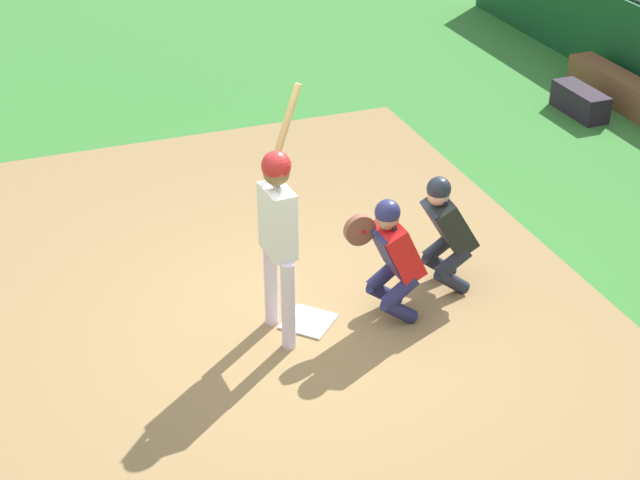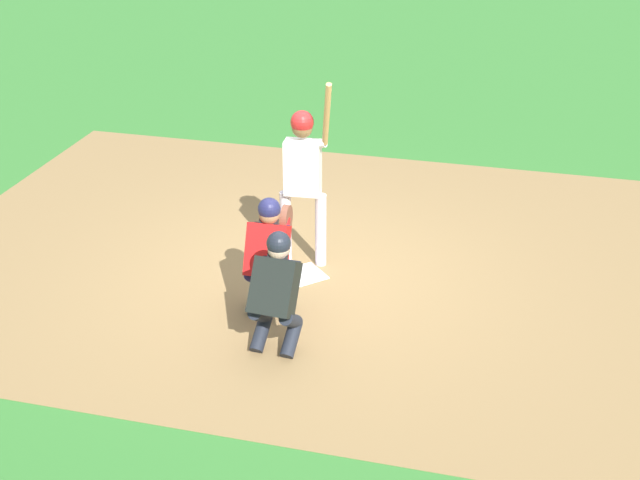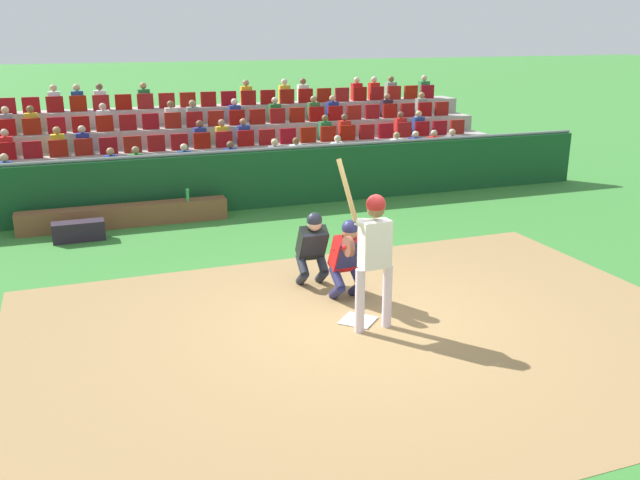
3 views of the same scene
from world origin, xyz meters
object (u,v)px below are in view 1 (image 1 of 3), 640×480
(batter_at_plate, at_px, (278,224))
(catcher_crouching, at_px, (391,252))
(home_plate_marker, at_px, (308,321))
(home_plate_umpire, at_px, (446,227))
(equipment_duffel_bag, at_px, (580,101))

(batter_at_plate, relative_size, catcher_crouching, 1.80)
(home_plate_marker, bearing_deg, catcher_crouching, -100.64)
(batter_at_plate, distance_m, home_plate_umpire, 1.86)
(batter_at_plate, xyz_separation_m, catcher_crouching, (-0.07, -1.07, -0.46))
(home_plate_marker, xyz_separation_m, catcher_crouching, (-0.14, -0.77, 0.70))
(catcher_crouching, distance_m, home_plate_umpire, 0.77)
(home_plate_marker, bearing_deg, batter_at_plate, 104.05)
(home_plate_marker, xyz_separation_m, batter_at_plate, (-0.08, 0.30, 1.16))
(batter_at_plate, bearing_deg, catcher_crouching, -93.66)
(home_plate_marker, relative_size, home_plate_umpire, 0.35)
(home_plate_marker, relative_size, catcher_crouching, 0.34)
(home_plate_umpire, bearing_deg, batter_at_plate, 97.13)
(home_plate_marker, xyz_separation_m, home_plate_umpire, (0.15, -1.48, 0.67))
(catcher_crouching, xyz_separation_m, equipment_duffel_bag, (3.70, -4.57, -0.53))
(equipment_duffel_bag, bearing_deg, home_plate_umpire, 130.48)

